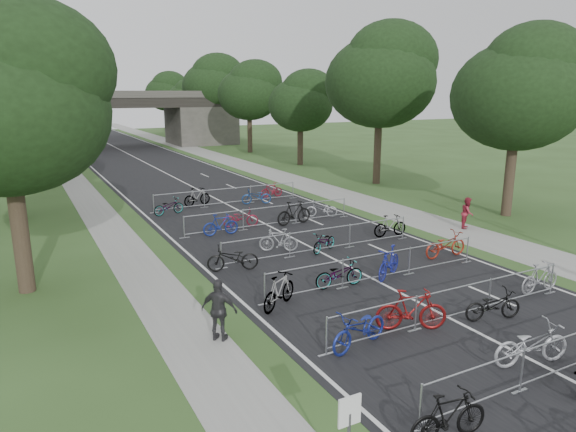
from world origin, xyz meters
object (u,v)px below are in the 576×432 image
Objects in this scene: overpass_bridge at (113,119)px; park_sign at (349,425)px; pedestrian_c at (219,310)px; pedestrian_b at (467,213)px.

overpass_bridge is 16.99× the size of park_sign.
park_sign is at bearing 133.52° from pedestrian_c.
overpass_bridge is 19.24× the size of pedestrian_b.
park_sign is 1.13× the size of pedestrian_b.
pedestrian_b is at bearing 37.51° from park_sign.
pedestrian_b is at bearing -80.01° from overpass_bridge.
pedestrian_b is (15.61, 11.99, -0.46)m from park_sign.
pedestrian_b is at bearing -116.56° from pedestrian_c.
overpass_bridge is 50.86m from pedestrian_b.
park_sign is 6.34m from pedestrian_c.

